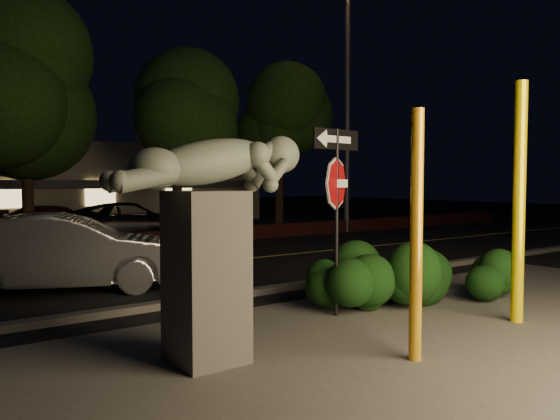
% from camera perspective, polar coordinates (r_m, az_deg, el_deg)
% --- Properties ---
extents(ground, '(90.00, 90.00, 0.00)m').
position_cam_1_polar(ground, '(16.93, -14.21, -4.34)').
color(ground, black).
rests_on(ground, ground).
extents(patio, '(14.00, 6.00, 0.02)m').
position_cam_1_polar(patio, '(8.04, 17.42, -12.45)').
color(patio, '#4C4944').
rests_on(patio, ground).
extents(road, '(80.00, 8.00, 0.01)m').
position_cam_1_polar(road, '(14.21, -9.65, -5.66)').
color(road, black).
rests_on(road, ground).
extents(lane_marking, '(80.00, 0.12, 0.00)m').
position_cam_1_polar(lane_marking, '(14.21, -9.65, -5.61)').
color(lane_marking, gold).
rests_on(lane_marking, road).
extents(curb, '(80.00, 0.25, 0.12)m').
position_cam_1_polar(curb, '(10.74, 0.27, -8.13)').
color(curb, '#4C4944').
rests_on(curb, ground).
extents(brick_wall, '(40.00, 0.35, 0.50)m').
position_cam_1_polar(brick_wall, '(18.10, -15.76, -3.09)').
color(brick_wall, '#4B1A18').
rests_on(brick_wall, ground).
extents(parking_lot, '(40.00, 12.00, 0.01)m').
position_cam_1_polar(parking_lot, '(23.53, -20.61, -2.38)').
color(parking_lot, black).
rests_on(parking_lot, ground).
extents(building, '(22.00, 10.20, 4.00)m').
position_cam_1_polar(building, '(31.20, -24.63, 2.48)').
color(building, slate).
rests_on(building, ground).
extents(tree_far_b, '(5.20, 5.20, 8.41)m').
position_cam_1_polar(tree_far_b, '(19.55, -25.14, 14.28)').
color(tree_far_b, black).
rests_on(tree_far_b, ground).
extents(tree_far_c, '(4.80, 4.80, 7.84)m').
position_cam_1_polar(tree_far_c, '(20.66, -10.80, 12.77)').
color(tree_far_c, black).
rests_on(tree_far_c, ground).
extents(tree_far_d, '(4.40, 4.40, 7.42)m').
position_cam_1_polar(tree_far_d, '(23.59, -0.09, 11.00)').
color(tree_far_d, black).
rests_on(tree_far_d, ground).
extents(yellow_pole_left, '(0.15, 0.15, 2.98)m').
position_cam_1_polar(yellow_pole_left, '(6.60, 14.06, -2.68)').
color(yellow_pole_left, gold).
rests_on(yellow_pole_left, ground).
extents(yellow_pole_right, '(0.18, 0.18, 3.62)m').
position_cam_1_polar(yellow_pole_right, '(8.88, 23.70, 0.66)').
color(yellow_pole_right, '#FFE900').
rests_on(yellow_pole_right, ground).
extents(signpost, '(1.00, 0.15, 2.94)m').
position_cam_1_polar(signpost, '(8.55, 5.94, 2.72)').
color(signpost, black).
rests_on(signpost, ground).
extents(sculpture, '(2.53, 0.80, 2.71)m').
position_cam_1_polar(sculpture, '(6.41, -7.40, -1.16)').
color(sculpture, '#4C4944').
rests_on(sculpture, ground).
extents(hedge_center, '(2.07, 0.98, 1.08)m').
position_cam_1_polar(hedge_center, '(9.42, 8.98, -6.79)').
color(hedge_center, black).
rests_on(hedge_center, ground).
extents(hedge_right, '(2.07, 1.35, 1.25)m').
position_cam_1_polar(hedge_right, '(9.93, 14.21, -5.83)').
color(hedge_right, black).
rests_on(hedge_right, ground).
extents(hedge_far_right, '(1.50, 1.23, 0.90)m').
position_cam_1_polar(hedge_far_right, '(10.67, 21.18, -6.30)').
color(hedge_far_right, black).
rests_on(hedge_far_right, ground).
extents(streetlight, '(1.54, 0.81, 10.77)m').
position_cam_1_polar(streetlight, '(23.20, 6.82, 13.60)').
color(streetlight, '#45454A').
rests_on(streetlight, ground).
extents(silver_sedan, '(4.85, 3.18, 1.51)m').
position_cam_1_polar(silver_sedan, '(11.39, -21.50, -4.17)').
color(silver_sedan, '#B3B3B8').
rests_on(silver_sedan, ground).
extents(parked_car_darkred, '(4.59, 2.43, 1.27)m').
position_cam_1_polar(parked_car_darkred, '(21.51, -22.31, -1.23)').
color(parked_car_darkred, '#400F17').
rests_on(parked_car_darkred, ground).
extents(parked_car_dark, '(5.48, 3.50, 1.41)m').
position_cam_1_polar(parked_car_dark, '(19.82, -15.15, -1.25)').
color(parked_car_dark, black).
rests_on(parked_car_dark, ground).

